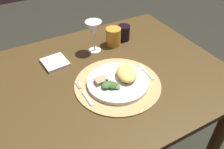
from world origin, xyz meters
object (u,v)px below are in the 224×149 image
fork (85,95)px  wine_glass (94,30)px  napkin (55,62)px  amber_tumbler (113,37)px  dark_tumbler (124,33)px  spoon (144,70)px  dining_table (101,96)px  dinner_plate (118,82)px

fork → wine_glass: size_ratio=0.96×
napkin → amber_tumbler: 0.33m
napkin → dark_tumbler: bearing=4.9°
napkin → fork: bearing=-82.4°
dark_tumbler → spoon: bearing=-102.7°
napkin → spoon: bearing=-36.6°
wine_glass → dark_tumbler: (0.19, 0.02, -0.08)m
napkin → wine_glass: bearing=2.8°
fork → amber_tumbler: bearing=44.6°
dining_table → dinner_plate: (0.04, -0.09, 0.14)m
spoon → wine_glass: (-0.12, 0.26, 0.11)m
spoon → wine_glass: size_ratio=0.73×
dark_tumbler → dining_table: bearing=-139.2°
fork → spoon: 0.31m
dining_table → wine_glass: wine_glass is taller
dinner_plate → spoon: dinner_plate is taller
wine_glass → amber_tumbler: size_ratio=1.76×
dinner_plate → napkin: size_ratio=2.24×
dinner_plate → wine_glass: size_ratio=1.61×
amber_tumbler → dark_tumbler: (0.07, 0.02, -0.01)m
fork → napkin: napkin is taller
dining_table → dinner_plate: size_ratio=4.33×
spoon → napkin: (-0.34, 0.25, -0.00)m
dark_tumbler → wine_glass: bearing=-172.7°
fork → wine_glass: 0.35m
dinner_plate → dark_tumbler: (0.22, 0.31, 0.03)m
wine_glass → dinner_plate: bearing=-95.7°
napkin → amber_tumbler: (0.33, 0.02, 0.04)m
spoon → dark_tumbler: (0.06, 0.29, 0.03)m
dining_table → dark_tumbler: (0.26, 0.22, 0.17)m
fork → amber_tumbler: size_ratio=1.68×
spoon → napkin: napkin is taller
dinner_plate → amber_tumbler: 0.33m
napkin → wine_glass: size_ratio=0.72×
napkin → dark_tumbler: size_ratio=1.42×
spoon → wine_glass: wine_glass is taller
napkin → dining_table: bearing=-51.6°
dining_table → fork: size_ratio=7.28×
spoon → amber_tumbler: bearing=92.1°
dinner_plate → spoon: (0.15, 0.02, -0.01)m
fork → dining_table: bearing=37.1°
amber_tumbler → spoon: bearing=-87.9°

